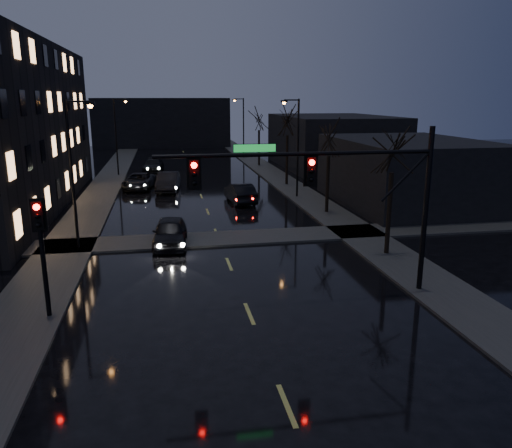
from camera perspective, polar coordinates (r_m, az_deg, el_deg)
name	(u,v)px	position (r m, az deg, el deg)	size (l,w,h in m)	color
sidewalk_left	(101,192)	(45.59, -17.29, 3.47)	(3.00, 140.00, 0.12)	#2D2D2B
sidewalk_right	(290,186)	(46.69, 3.93, 4.32)	(3.00, 140.00, 0.12)	#2D2D2B
sidewalk_cross	(219,239)	(29.32, -4.24, -1.68)	(40.00, 3.00, 0.12)	#2D2D2B
commercial_right_near	(407,172)	(40.45, 16.91, 5.70)	(10.00, 14.00, 5.00)	black
commercial_right_far	(333,141)	(61.12, 8.76, 9.33)	(12.00, 18.00, 6.00)	black
far_block	(162,122)	(87.64, -10.69, 11.35)	(22.00, 10.00, 8.00)	black
signal_mast	(341,182)	(20.02, 9.65, 4.77)	(11.11, 0.41, 7.00)	black
signal_pole_left	(41,242)	(19.74, -23.33, -1.87)	(0.35, 0.41, 4.53)	black
tree_near	(394,136)	(26.21, 15.51, 9.64)	(3.52, 3.52, 8.08)	black
tree_mid_a	(329,131)	(35.49, 8.39, 10.45)	(3.30, 3.30, 7.58)	black
tree_mid_b	(288,114)	(46.96, 3.63, 12.43)	(3.74, 3.74, 8.59)	black
tree_far	(259,115)	(60.65, 0.35, 12.35)	(3.43, 3.43, 7.88)	black
streetlight_l_near	(75,162)	(28.12, -19.96, 6.63)	(1.53, 0.28, 8.00)	black
streetlight_l_far	(118,130)	(54.83, -15.53, 10.29)	(1.53, 0.28, 8.00)	black
streetlight_r_mid	(295,140)	(41.06, 4.53, 9.58)	(1.53, 0.28, 8.00)	black
streetlight_r_far	(242,123)	(68.44, -1.62, 11.48)	(1.53, 0.28, 8.00)	black
oncoming_car_a	(170,232)	(28.33, -9.79, -0.93)	(1.83, 4.54, 1.55)	black
oncoming_car_b	(168,182)	(45.11, -10.02, 4.77)	(1.74, 5.00, 1.65)	black
oncoming_car_c	(139,181)	(46.65, -13.25, 4.79)	(2.39, 5.18, 1.44)	black
oncoming_car_d	(153,165)	(57.50, -11.64, 6.61)	(2.01, 4.94, 1.43)	black
lead_car	(240,193)	(39.41, -1.81, 3.56)	(1.65, 4.74, 1.56)	black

